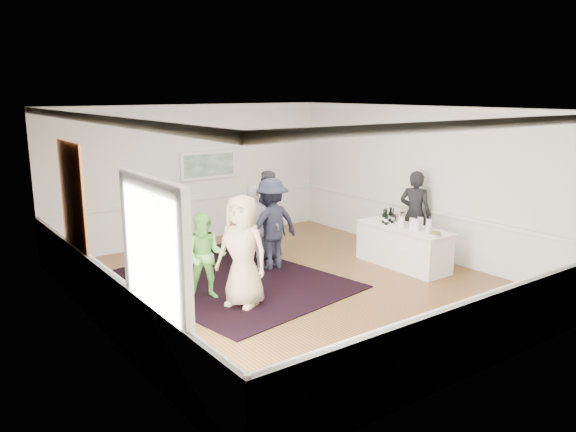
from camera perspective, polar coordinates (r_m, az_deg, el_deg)
floor at (r=10.40m, az=0.62°, el=-7.05°), size 8.00×8.00×0.00m
ceiling at (r=9.80m, az=0.67°, el=10.86°), size 7.00×8.00×0.02m
wall_left at (r=8.42m, az=-18.86°, el=-1.12°), size 0.02×8.00×3.20m
wall_right at (r=12.36m, az=13.81°, el=3.41°), size 0.02×8.00×3.20m
wall_back at (r=13.36m, az=-9.67°, el=4.27°), size 7.00×0.02×3.20m
wall_front at (r=7.26m, az=19.87°, el=-3.35°), size 7.00×0.02×3.20m
wainscoting at (r=10.24m, az=0.63°, el=-4.41°), size 7.00×8.00×1.00m
mirror at (r=9.62m, az=-21.00°, el=1.59°), size 0.05×1.25×1.85m
doorway at (r=6.75m, az=-13.43°, el=-5.72°), size 0.10×1.78×2.56m
landscape_painting at (r=13.46m, az=-8.07°, el=5.16°), size 1.44×0.06×0.66m
area_rug at (r=10.68m, az=-5.93°, el=-6.52°), size 3.90×4.73×0.02m
serving_table at (r=11.63m, az=11.61°, el=-3.02°), size 0.78×2.04×0.83m
bartender at (r=12.25m, az=12.77°, el=0.20°), size 0.68×0.80×1.86m
guest_tan at (r=9.21m, az=-4.67°, el=-3.57°), size 0.96×1.09×1.88m
guest_green at (r=9.65m, az=-8.41°, el=-4.05°), size 0.93×0.89×1.51m
guest_lilac at (r=11.07m, az=-3.46°, el=-1.19°), size 1.03×0.99×1.72m
guest_dark_a at (r=11.13m, az=-1.69°, el=-0.81°), size 1.18×0.68×1.83m
guest_dark_b at (r=12.23m, az=-2.27°, el=0.39°), size 0.80×0.73×1.82m
guest_navy at (r=11.80m, az=-1.99°, el=-0.89°), size 0.87×0.78×1.49m
wine_bottles at (r=11.79m, az=10.19°, el=0.08°), size 0.39×0.27×0.31m
juice_pitchers at (r=11.31m, az=12.87°, el=-0.75°), size 0.35×0.61×0.24m
ice_bucket at (r=11.67m, az=11.19°, el=-0.29°), size 0.26×0.26×0.25m
nut_bowl at (r=10.92m, az=14.74°, el=-1.78°), size 0.24×0.24×0.08m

